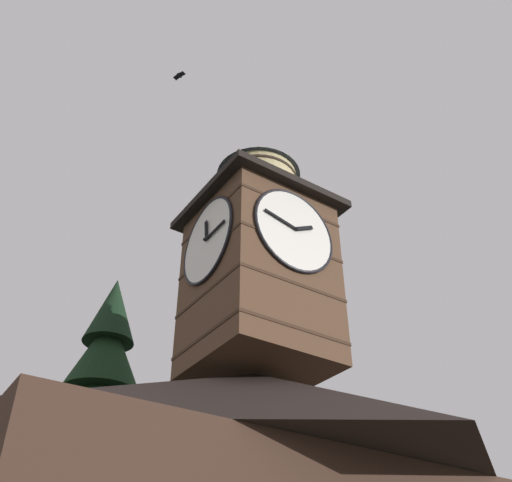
{
  "coord_description": "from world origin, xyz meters",
  "views": [
    {
      "loc": [
        8.41,
        13.15,
        2.09
      ],
      "look_at": [
        -0.54,
        -0.22,
        13.46
      ],
      "focal_mm": 41.54,
      "sensor_mm": 36.0,
      "label": 1
    }
  ],
  "objects": [
    {
      "name": "flying_bird_high",
      "position": [
        2.4,
        -1.27,
        20.95
      ],
      "size": [
        0.35,
        0.55,
        0.14
      ],
      "color": "black"
    },
    {
      "name": "clock_tower",
      "position": [
        -0.45,
        0.05,
        12.57
      ],
      "size": [
        4.42,
        4.42,
        8.87
      ],
      "color": "brown",
      "rests_on": "building_main"
    }
  ]
}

